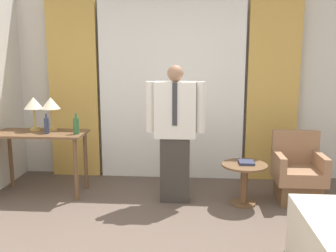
{
  "coord_description": "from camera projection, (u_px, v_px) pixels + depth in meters",
  "views": [
    {
      "loc": [
        0.34,
        -2.65,
        1.74
      ],
      "look_at": [
        0.03,
        1.53,
        0.96
      ],
      "focal_mm": 40.0,
      "sensor_mm": 36.0,
      "label": 1
    }
  ],
  "objects": [
    {
      "name": "armchair",
      "position": [
        298.0,
        175.0,
        4.53
      ],
      "size": [
        0.57,
        0.55,
        0.84
      ],
      "color": "brown",
      "rests_on": "ground_plane"
    },
    {
      "name": "book",
      "position": [
        246.0,
        162.0,
        4.4
      ],
      "size": [
        0.18,
        0.21,
        0.03
      ],
      "color": "#2D334C",
      "rests_on": "side_table"
    },
    {
      "name": "table_lamp_right",
      "position": [
        51.0,
        105.0,
        4.75
      ],
      "size": [
        0.24,
        0.24,
        0.43
      ],
      "color": "tan",
      "rests_on": "desk"
    },
    {
      "name": "curtain_sheer_center",
      "position": [
        171.0,
        89.0,
        5.25
      ],
      "size": [
        2.03,
        0.06,
        2.58
      ],
      "color": "white",
      "rests_on": "ground_plane"
    },
    {
      "name": "table_lamp_left",
      "position": [
        34.0,
        105.0,
        4.76
      ],
      "size": [
        0.24,
        0.24,
        0.43
      ],
      "color": "tan",
      "rests_on": "desk"
    },
    {
      "name": "person",
      "position": [
        175.0,
        130.0,
        4.42
      ],
      "size": [
        0.7,
        0.23,
        1.64
      ],
      "color": "#38332D",
      "rests_on": "ground_plane"
    },
    {
      "name": "curtain_drape_right",
      "position": [
        273.0,
        89.0,
        5.15
      ],
      "size": [
        0.7,
        0.06,
        2.58
      ],
      "color": "gold",
      "rests_on": "ground_plane"
    },
    {
      "name": "desk",
      "position": [
        40.0,
        143.0,
        4.72
      ],
      "size": [
        1.14,
        0.53,
        0.8
      ],
      "color": "brown",
      "rests_on": "ground_plane"
    },
    {
      "name": "side_table",
      "position": [
        244.0,
        177.0,
        4.4
      ],
      "size": [
        0.53,
        0.53,
        0.5
      ],
      "color": "brown",
      "rests_on": "ground_plane"
    },
    {
      "name": "curtain_drape_left",
      "position": [
        74.0,
        88.0,
        5.35
      ],
      "size": [
        0.7,
        0.06,
        2.58
      ],
      "color": "gold",
      "rests_on": "ground_plane"
    },
    {
      "name": "bottle_near_edge",
      "position": [
        47.0,
        125.0,
        4.6
      ],
      "size": [
        0.06,
        0.06,
        0.25
      ],
      "color": "#2D3851",
      "rests_on": "desk"
    },
    {
      "name": "bottle_by_lamp",
      "position": [
        76.0,
        125.0,
        4.58
      ],
      "size": [
        0.07,
        0.07,
        0.25
      ],
      "color": "#336638",
      "rests_on": "desk"
    },
    {
      "name": "wall_back",
      "position": [
        172.0,
        84.0,
        5.37
      ],
      "size": [
        10.0,
        0.06,
        2.7
      ],
      "color": "silver",
      "rests_on": "ground_plane"
    }
  ]
}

